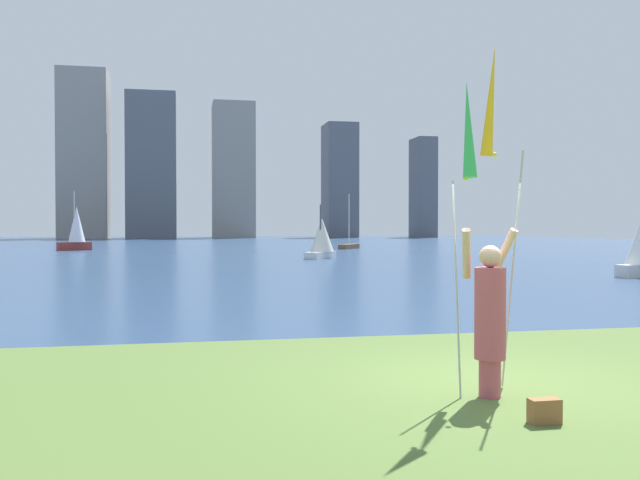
# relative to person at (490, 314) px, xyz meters

# --- Properties ---
(ground) EXTENTS (120.00, 138.00, 0.12)m
(ground) POSITION_rel_person_xyz_m (0.33, 51.65, -1.03)
(ground) COLOR #4C662D
(person) EXTENTS (0.73, 0.54, 1.98)m
(person) POSITION_rel_person_xyz_m (0.00, 0.00, 0.00)
(person) COLOR #B24C59
(person) RESTS_ON ground
(kite_flag_left) EXTENTS (0.16, 0.60, 3.64)m
(kite_flag_left) POSITION_rel_person_xyz_m (-0.35, -0.16, 2.02)
(kite_flag_left) COLOR #B2B2B7
(kite_flag_left) RESTS_ON ground
(kite_flag_right) EXTENTS (0.16, 1.07, 4.27)m
(kite_flag_right) POSITION_rel_person_xyz_m (0.35, 0.73, 2.52)
(kite_flag_right) COLOR #B2B2B7
(kite_flag_right) RESTS_ON ground
(bag) EXTENTS (0.32, 0.15, 0.25)m
(bag) POSITION_rel_person_xyz_m (0.08, -1.11, -0.85)
(bag) COLOR brown
(bag) RESTS_ON ground
(sailboat_0) EXTENTS (2.64, 2.01, 4.76)m
(sailboat_0) POSITION_rel_person_xyz_m (-11.93, 50.90, 0.79)
(sailboat_0) COLOR maroon
(sailboat_0) RESTS_ON ground
(sailboat_4) EXTENTS (2.38, 2.81, 4.71)m
(sailboat_4) POSITION_rel_person_xyz_m (10.54, 49.77, -0.69)
(sailboat_4) COLOR brown
(sailboat_4) RESTS_ON ground
(sailboat_6) EXTENTS (2.41, 2.88, 3.29)m
(sailboat_6) POSITION_rel_person_xyz_m (4.85, 33.66, 0.24)
(sailboat_6) COLOR white
(sailboat_6) RESTS_ON ground
(skyline_tower_1) EXTENTS (7.46, 7.06, 26.25)m
(skyline_tower_1) POSITION_rel_person_xyz_m (-18.59, 105.82, 12.15)
(skyline_tower_1) COLOR gray
(skyline_tower_1) RESTS_ON ground
(skyline_tower_2) EXTENTS (7.60, 6.75, 22.64)m
(skyline_tower_2) POSITION_rel_person_xyz_m (-8.19, 103.44, 10.35)
(skyline_tower_2) COLOR #565B66
(skyline_tower_2) RESTS_ON ground
(skyline_tower_3) EXTENTS (6.73, 7.05, 22.05)m
(skyline_tower_3) POSITION_rel_person_xyz_m (4.80, 106.43, 10.05)
(skyline_tower_3) COLOR gray
(skyline_tower_3) RESTS_ON ground
(skyline_tower_4) EXTENTS (5.17, 6.46, 19.10)m
(skyline_tower_4) POSITION_rel_person_xyz_m (22.64, 105.63, 8.58)
(skyline_tower_4) COLOR #565B66
(skyline_tower_4) RESTS_ON ground
(skyline_tower_5) EXTENTS (3.23, 5.60, 16.83)m
(skyline_tower_5) POSITION_rel_person_xyz_m (36.69, 103.48, 7.44)
(skyline_tower_5) COLOR #565B66
(skyline_tower_5) RESTS_ON ground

